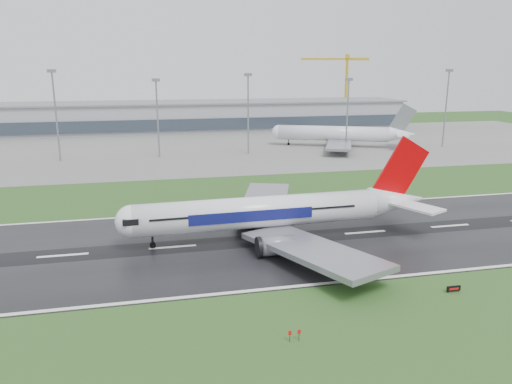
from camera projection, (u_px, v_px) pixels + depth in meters
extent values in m
plane|color=#244A1B|center=(273.00, 240.00, 97.36)|extent=(520.00, 520.00, 0.00)
cube|color=black|center=(273.00, 240.00, 97.35)|extent=(400.00, 45.00, 0.10)
cube|color=slate|center=(203.00, 146.00, 215.61)|extent=(400.00, 130.00, 0.08)
cube|color=gray|center=(191.00, 116.00, 270.52)|extent=(240.00, 36.00, 15.00)
cylinder|color=gray|center=(56.00, 118.00, 176.25)|extent=(0.64, 0.64, 32.10)
cylinder|color=gray|center=(158.00, 120.00, 184.26)|extent=(0.64, 0.64, 28.75)
cylinder|color=gray|center=(248.00, 116.00, 191.41)|extent=(0.64, 0.64, 30.60)
cylinder|color=gray|center=(347.00, 116.00, 200.44)|extent=(0.64, 0.64, 28.65)
cylinder|color=gray|center=(446.00, 110.00, 209.54)|extent=(0.64, 0.64, 32.14)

